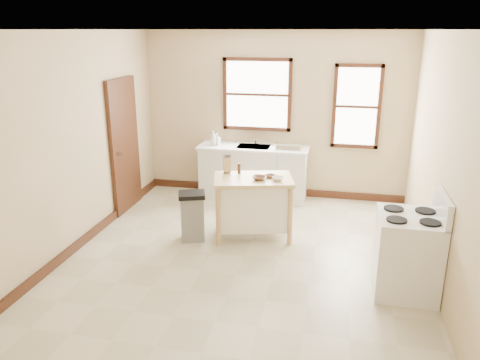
# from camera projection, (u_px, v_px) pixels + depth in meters

# --- Properties ---
(floor) EXTENTS (5.00, 5.00, 0.00)m
(floor) POSITION_uv_depth(u_px,v_px,m) (245.00, 256.00, 6.06)
(floor) COLOR beige
(floor) RESTS_ON ground
(ceiling) EXTENTS (5.00, 5.00, 0.00)m
(ceiling) POSITION_uv_depth(u_px,v_px,m) (245.00, 29.00, 5.20)
(ceiling) COLOR white
(ceiling) RESTS_ON ground
(wall_back) EXTENTS (4.50, 0.04, 2.80)m
(wall_back) POSITION_uv_depth(u_px,v_px,m) (274.00, 116.00, 7.95)
(wall_back) COLOR #CDAB87
(wall_back) RESTS_ON ground
(wall_left) EXTENTS (0.04, 5.00, 2.80)m
(wall_left) POSITION_uv_depth(u_px,v_px,m) (76.00, 142.00, 6.08)
(wall_left) COLOR #CDAB87
(wall_left) RESTS_ON ground
(wall_right) EXTENTS (0.04, 5.00, 2.80)m
(wall_right) POSITION_uv_depth(u_px,v_px,m) (444.00, 162.00, 5.18)
(wall_right) COLOR #CDAB87
(wall_right) RESTS_ON ground
(window_main) EXTENTS (1.17, 0.06, 1.22)m
(window_main) POSITION_uv_depth(u_px,v_px,m) (257.00, 95.00, 7.89)
(window_main) COLOR #34130E
(window_main) RESTS_ON wall_back
(window_side) EXTENTS (0.77, 0.06, 1.37)m
(window_side) POSITION_uv_depth(u_px,v_px,m) (357.00, 107.00, 7.60)
(window_side) COLOR #34130E
(window_side) RESTS_ON wall_back
(door_left) EXTENTS (0.06, 0.90, 2.10)m
(door_left) POSITION_uv_depth(u_px,v_px,m) (125.00, 146.00, 7.39)
(door_left) COLOR #34130E
(door_left) RESTS_ON ground
(baseboard_back) EXTENTS (4.50, 0.04, 0.12)m
(baseboard_back) POSITION_uv_depth(u_px,v_px,m) (272.00, 191.00, 8.34)
(baseboard_back) COLOR #34130E
(baseboard_back) RESTS_ON ground
(baseboard_left) EXTENTS (0.04, 5.00, 0.12)m
(baseboard_left) POSITION_uv_depth(u_px,v_px,m) (88.00, 237.00, 6.49)
(baseboard_left) COLOR #34130E
(baseboard_left) RESTS_ON ground
(sink_counter) EXTENTS (1.86, 0.62, 0.92)m
(sink_counter) POSITION_uv_depth(u_px,v_px,m) (253.00, 172.00, 8.02)
(sink_counter) COLOR silver
(sink_counter) RESTS_ON ground
(faucet) EXTENTS (0.03, 0.03, 0.22)m
(faucet) POSITION_uv_depth(u_px,v_px,m) (256.00, 138.00, 8.02)
(faucet) COLOR silver
(faucet) RESTS_ON sink_counter
(soap_bottle_a) EXTENTS (0.10, 0.10, 0.25)m
(soap_bottle_a) POSITION_uv_depth(u_px,v_px,m) (213.00, 138.00, 7.91)
(soap_bottle_a) COLOR #B2B2B2
(soap_bottle_a) RESTS_ON sink_counter
(soap_bottle_b) EXTENTS (0.11, 0.11, 0.20)m
(soap_bottle_b) POSITION_uv_depth(u_px,v_px,m) (217.00, 139.00, 7.96)
(soap_bottle_b) COLOR #B2B2B2
(soap_bottle_b) RESTS_ON sink_counter
(dish_rack) EXTENTS (0.47, 0.39, 0.11)m
(dish_rack) POSITION_uv_depth(u_px,v_px,m) (289.00, 146.00, 7.68)
(dish_rack) COLOR silver
(dish_rack) RESTS_ON sink_counter
(kitchen_island) EXTENTS (1.20, 0.91, 0.87)m
(kitchen_island) POSITION_uv_depth(u_px,v_px,m) (253.00, 207.00, 6.52)
(kitchen_island) COLOR #E3C185
(kitchen_island) RESTS_ON ground
(knife_block) EXTENTS (0.13, 0.13, 0.20)m
(knife_block) POSITION_uv_depth(u_px,v_px,m) (227.00, 166.00, 6.59)
(knife_block) COLOR tan
(knife_block) RESTS_ON kitchen_island
(pepper_grinder) EXTENTS (0.06, 0.06, 0.15)m
(pepper_grinder) POSITION_uv_depth(u_px,v_px,m) (239.00, 168.00, 6.55)
(pepper_grinder) COLOR #402411
(pepper_grinder) RESTS_ON kitchen_island
(bowl_a) EXTENTS (0.20, 0.20, 0.05)m
(bowl_a) POSITION_uv_depth(u_px,v_px,m) (259.00, 178.00, 6.29)
(bowl_a) COLOR brown
(bowl_a) RESTS_ON kitchen_island
(bowl_b) EXTENTS (0.20, 0.20, 0.04)m
(bowl_b) POSITION_uv_depth(u_px,v_px,m) (270.00, 176.00, 6.40)
(bowl_b) COLOR brown
(bowl_b) RESTS_ON kitchen_island
(bowl_c) EXTENTS (0.18, 0.18, 0.05)m
(bowl_c) POSITION_uv_depth(u_px,v_px,m) (278.00, 179.00, 6.26)
(bowl_c) COLOR white
(bowl_c) RESTS_ON kitchen_island
(trash_bin) EXTENTS (0.43, 0.40, 0.69)m
(trash_bin) POSITION_uv_depth(u_px,v_px,m) (192.00, 216.00, 6.44)
(trash_bin) COLOR gray
(trash_bin) RESTS_ON ground
(gas_stove) EXTENTS (0.72, 0.73, 1.17)m
(gas_stove) POSITION_uv_depth(u_px,v_px,m) (408.00, 243.00, 5.10)
(gas_stove) COLOR white
(gas_stove) RESTS_ON ground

